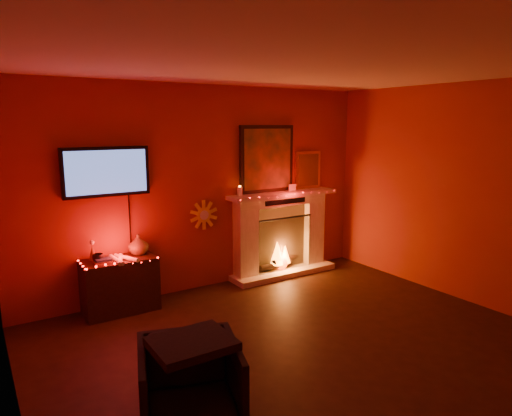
{
  "coord_description": "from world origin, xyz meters",
  "views": [
    {
      "loc": [
        -2.67,
        -2.92,
        2.19
      ],
      "look_at": [
        0.28,
        1.7,
        1.18
      ],
      "focal_mm": 32.0,
      "sensor_mm": 36.0,
      "label": 1
    }
  ],
  "objects_px": {
    "sunburst_clock": "(204,215)",
    "console_table": "(121,282)",
    "armchair": "(190,387)",
    "fireplace": "(280,226)",
    "tv": "(106,172)"
  },
  "relations": [
    {
      "from": "tv",
      "to": "sunburst_clock",
      "type": "bearing_deg",
      "value": 1.24
    },
    {
      "from": "sunburst_clock",
      "to": "armchair",
      "type": "relative_size",
      "value": 0.55
    },
    {
      "from": "fireplace",
      "to": "console_table",
      "type": "bearing_deg",
      "value": -176.98
    },
    {
      "from": "fireplace",
      "to": "tv",
      "type": "distance_m",
      "value": 2.61
    },
    {
      "from": "fireplace",
      "to": "armchair",
      "type": "distance_m",
      "value": 3.66
    },
    {
      "from": "tv",
      "to": "armchair",
      "type": "bearing_deg",
      "value": -93.64
    },
    {
      "from": "sunburst_clock",
      "to": "console_table",
      "type": "xyz_separation_m",
      "value": [
        -1.21,
        -0.22,
        -0.64
      ]
    },
    {
      "from": "sunburst_clock",
      "to": "console_table",
      "type": "height_order",
      "value": "sunburst_clock"
    },
    {
      "from": "fireplace",
      "to": "sunburst_clock",
      "type": "distance_m",
      "value": 1.23
    },
    {
      "from": "tv",
      "to": "fireplace",
      "type": "bearing_deg",
      "value": -1.5
    },
    {
      "from": "armchair",
      "to": "tv",
      "type": "bearing_deg",
      "value": 103.86
    },
    {
      "from": "tv",
      "to": "armchair",
      "type": "xyz_separation_m",
      "value": [
        -0.17,
        -2.6,
        -1.32
      ]
    },
    {
      "from": "fireplace",
      "to": "tv",
      "type": "xyz_separation_m",
      "value": [
        -2.44,
        0.06,
        0.92
      ]
    },
    {
      "from": "fireplace",
      "to": "console_table",
      "type": "relative_size",
      "value": 2.44
    },
    {
      "from": "tv",
      "to": "sunburst_clock",
      "type": "distance_m",
      "value": 1.41
    }
  ]
}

